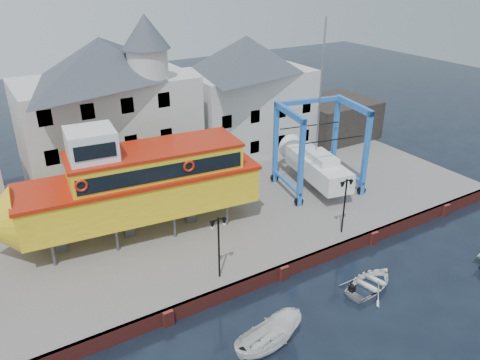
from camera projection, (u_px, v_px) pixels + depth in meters
ground at (283, 279)px, 30.21m from camera, size 140.00×140.00×0.00m
hardstanding at (204, 203)px, 38.49m from camera, size 44.00×22.00×1.00m
quay_wall at (282, 272)px, 30.08m from camera, size 44.00×0.47×1.00m
building_white_main at (109, 109)px, 38.98m from camera, size 14.00×8.30×14.00m
building_white_right at (246, 94)px, 46.27m from camera, size 12.00×8.00×11.20m
shed_dark at (333, 118)px, 50.96m from camera, size 8.00×7.00×4.00m
lamp_post_left at (219, 232)px, 27.47m from camera, size 1.12×0.32×4.20m
lamp_post_right at (346, 192)px, 32.16m from camera, size 1.12×0.32×4.20m
tour_boat at (125, 186)px, 31.54m from camera, size 19.06×6.37×8.14m
travel_lift at (313, 159)px, 39.72m from camera, size 7.32×9.46×13.88m
motorboat_a at (268, 348)px, 24.83m from camera, size 4.59×2.22×1.70m
motorboat_b at (370, 287)px, 29.47m from camera, size 4.58×3.71×0.84m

